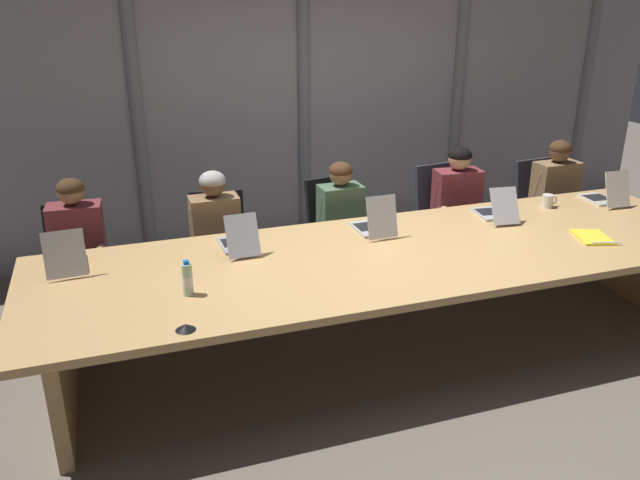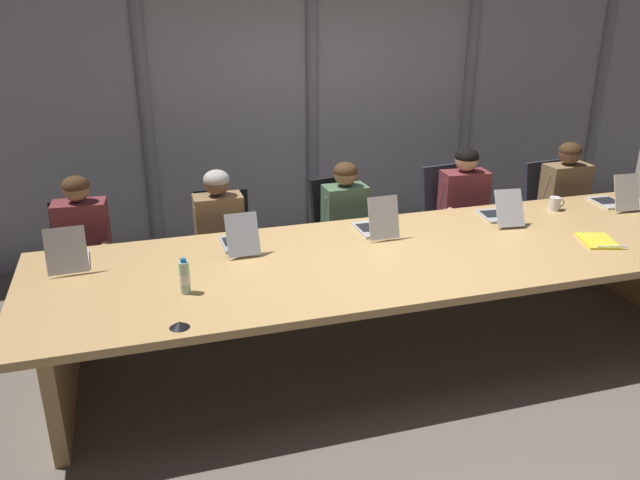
% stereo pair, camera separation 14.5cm
% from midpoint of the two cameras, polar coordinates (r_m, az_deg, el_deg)
% --- Properties ---
extents(ground_plane, '(16.04, 16.04, 0.00)m').
position_cam_midpoint_polar(ground_plane, '(4.71, 5.75, -9.51)').
color(ground_plane, '#6B6056').
extents(conference_table, '(4.92, 1.46, 0.75)m').
position_cam_midpoint_polar(conference_table, '(4.42, 6.04, -2.56)').
color(conference_table, tan).
rests_on(conference_table, ground_plane).
extents(curtain_backdrop, '(8.02, 0.17, 3.06)m').
position_cam_midpoint_polar(curtain_backdrop, '(6.23, -2.53, 13.32)').
color(curtain_backdrop, '#9999A0').
rests_on(curtain_backdrop, ground_plane).
extents(laptop_left_end, '(0.26, 0.40, 0.30)m').
position_cam_midpoint_polar(laptop_left_end, '(4.37, -22.64, -1.80)').
color(laptop_left_end, '#BCBCC1').
rests_on(laptop_left_end, conference_table).
extents(laptop_left_mid, '(0.23, 0.43, 0.28)m').
position_cam_midpoint_polar(laptop_left_mid, '(4.41, -8.28, -0.13)').
color(laptop_left_mid, '#A8ADB7').
rests_on(laptop_left_mid, conference_table).
extents(laptop_center, '(0.23, 0.41, 0.31)m').
position_cam_midpoint_polar(laptop_center, '(4.67, 3.94, 1.37)').
color(laptop_center, '#BCBCC1').
rests_on(laptop_center, conference_table).
extents(laptop_right_mid, '(0.26, 0.46, 0.27)m').
position_cam_midpoint_polar(laptop_right_mid, '(5.14, 14.59, 2.52)').
color(laptop_right_mid, '#BCBCC1').
rests_on(laptop_right_mid, conference_table).
extents(laptop_right_end, '(0.24, 0.43, 0.30)m').
position_cam_midpoint_polar(laptop_right_end, '(5.81, 23.46, 3.63)').
color(laptop_right_end, beige).
rests_on(laptop_right_end, conference_table).
extents(office_chair_left_end, '(0.60, 0.60, 0.91)m').
position_cam_midpoint_polar(office_chair_left_end, '(5.23, -21.60, -3.52)').
color(office_chair_left_end, black).
rests_on(office_chair_left_end, ground_plane).
extents(office_chair_left_mid, '(0.60, 0.61, 0.90)m').
position_cam_midpoint_polar(office_chair_left_mid, '(5.26, -9.70, -2.12)').
color(office_chair_left_mid, black).
rests_on(office_chair_left_mid, ground_plane).
extents(office_chair_center, '(0.60, 0.61, 0.92)m').
position_cam_midpoint_polar(office_chair_center, '(5.49, 0.92, -0.67)').
color(office_chair_center, black).
rests_on(office_chair_center, ground_plane).
extents(office_chair_right_mid, '(0.60, 0.60, 0.95)m').
position_cam_midpoint_polar(office_chair_right_mid, '(5.90, 10.38, 0.65)').
color(office_chair_right_mid, '#2D2D38').
rests_on(office_chair_right_mid, ground_plane).
extents(office_chair_right_end, '(0.60, 0.60, 0.91)m').
position_cam_midpoint_polar(office_chair_right_end, '(6.46, 18.62, 1.60)').
color(office_chair_right_end, '#2D2D38').
rests_on(office_chair_right_end, ground_plane).
extents(person_left_end, '(0.41, 0.56, 1.17)m').
position_cam_midpoint_polar(person_left_end, '(4.96, -21.65, -0.81)').
color(person_left_end, brown).
rests_on(person_left_end, ground_plane).
extents(person_left_mid, '(0.39, 0.55, 1.14)m').
position_cam_midpoint_polar(person_left_mid, '(5.00, -9.97, 0.43)').
color(person_left_mid, olive).
rests_on(person_left_mid, ground_plane).
extents(person_center, '(0.37, 0.55, 1.12)m').
position_cam_midpoint_polar(person_center, '(5.24, 1.41, 1.63)').
color(person_center, '#4C6B4C').
rests_on(person_center, ground_plane).
extents(person_right_mid, '(0.44, 0.57, 1.16)m').
position_cam_midpoint_polar(person_right_mid, '(5.69, 11.74, 3.12)').
color(person_right_mid, brown).
rests_on(person_right_mid, ground_plane).
extents(person_right_end, '(0.42, 0.55, 1.14)m').
position_cam_midpoint_polar(person_right_end, '(6.28, 20.09, 3.87)').
color(person_right_end, olive).
rests_on(person_right_end, ground_plane).
extents(water_bottle_primary, '(0.06, 0.06, 0.22)m').
position_cam_midpoint_polar(water_bottle_primary, '(3.79, -12.86, -3.47)').
color(water_bottle_primary, '#ADD1B2').
rests_on(water_bottle_primary, conference_table).
extents(coffee_mug_near, '(0.14, 0.09, 0.11)m').
position_cam_midpoint_polar(coffee_mug_near, '(5.52, 19.03, 3.32)').
color(coffee_mug_near, white).
rests_on(coffee_mug_near, conference_table).
extents(conference_mic_left_side, '(0.11, 0.11, 0.03)m').
position_cam_midpoint_polar(conference_mic_left_side, '(3.45, -13.14, -7.61)').
color(conference_mic_left_side, black).
rests_on(conference_mic_left_side, conference_table).
extents(spiral_notepad, '(0.30, 0.36, 0.03)m').
position_cam_midpoint_polar(spiral_notepad, '(4.94, 22.46, 0.22)').
color(spiral_notepad, yellow).
rests_on(spiral_notepad, conference_table).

